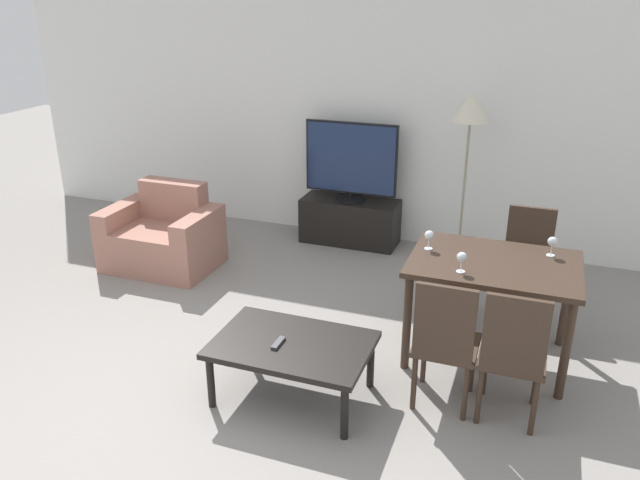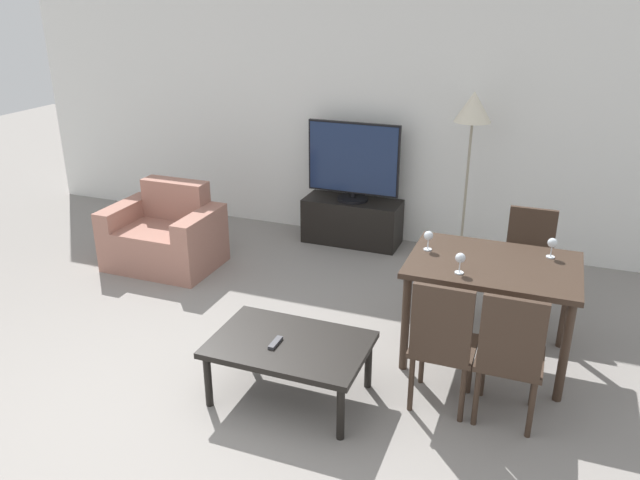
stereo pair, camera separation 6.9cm
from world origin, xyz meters
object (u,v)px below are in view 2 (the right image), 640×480
remote_primary (275,343)px  floor_lamp (473,116)px  tv_stand (352,221)px  tv (353,162)px  wine_glass_right (552,244)px  coffee_table (290,348)px  dining_table (493,275)px  dining_chair_far (527,261)px  armchair (166,237)px  dining_chair_near_right (510,354)px  wine_glass_center (428,237)px  wine_glass_left (460,259)px  dining_chair_near (442,341)px

remote_primary → floor_lamp: bearing=73.6°
floor_lamp → tv_stand: bearing=172.2°
tv → wine_glass_right: (1.98, -1.55, -0.02)m
coffee_table → tv: bearing=99.8°
dining_table → dining_chair_far: 0.77m
armchair → dining_chair_near_right: 3.60m
armchair → coffee_table: (1.99, -1.53, 0.08)m
remote_primary → dining_chair_far: bearing=50.6°
coffee_table → wine_glass_center: 1.31m
dining_table → remote_primary: 1.60m
remote_primary → wine_glass_left: (1.02, 0.74, 0.44)m
dining_chair_near → dining_chair_far: bearing=74.4°
tv → dining_table: size_ratio=0.83×
wine_glass_right → floor_lamp: bearing=120.1°
floor_lamp → wine_glass_right: (0.81, -1.39, -0.60)m
dining_table → wine_glass_left: bearing=-127.0°
armchair → tv: bearing=38.3°
dining_chair_near → remote_primary: bearing=-164.9°
coffee_table → remote_primary: bearing=-143.7°
remote_primary → wine_glass_left: size_ratio=1.03×
wine_glass_left → wine_glass_center: same height
floor_lamp → wine_glass_center: floor_lamp is taller
tv → remote_primary: size_ratio=6.45×
tv_stand → wine_glass_center: (1.14, -1.73, 0.63)m
coffee_table → floor_lamp: size_ratio=0.60×
armchair → tv_stand: 1.94m
tv_stand → floor_lamp: floor_lamp is taller
armchair → remote_primary: (1.92, -1.59, 0.13)m
tv → dining_chair_near_right: 3.13m
dining_chair_near → dining_chair_far: 1.51m
dining_chair_near_right → remote_primary: 1.45m
tv → tv_stand: bearing=90.0°
tv → coffee_table: 2.82m
dining_chair_near_right → wine_glass_right: 1.04m
coffee_table → wine_glass_left: (0.95, 0.68, 0.50)m
tv_stand → tv: (0.00, -0.00, 0.65)m
dining_chair_near → wine_glass_right: (0.57, 0.96, 0.36)m
floor_lamp → dining_chair_near_right: bearing=-74.6°
floor_lamp → coffee_table: bearing=-105.3°
floor_lamp → wine_glass_left: size_ratio=11.55×
armchair → dining_chair_near_right: (3.34, -1.31, 0.21)m
tv → floor_lamp: bearing=-7.6°
coffee_table → wine_glass_left: bearing=35.8°
coffee_table → wine_glass_right: (1.51, 1.18, 0.50)m
tv → coffee_table: tv is taller
tv_stand → tv: bearing=-90.0°
wine_glass_center → wine_glass_right: same height
wine_glass_center → remote_primary: bearing=-125.0°
wine_glass_left → wine_glass_right: same height
coffee_table → wine_glass_right: wine_glass_right is taller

